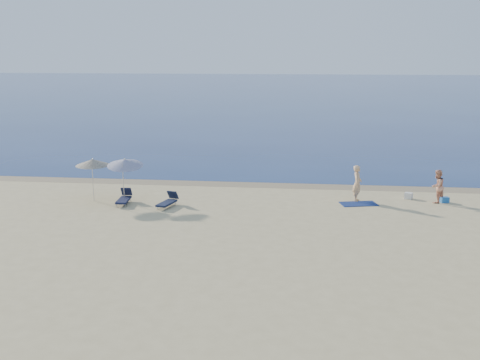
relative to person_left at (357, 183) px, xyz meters
name	(u,v)px	position (x,y,z in m)	size (l,w,h in m)	color
ground	(301,347)	(-2.59, -16.12, -0.95)	(160.00, 160.00, 0.00)	tan
sea	(311,91)	(-2.59, 83.88, -0.94)	(240.00, 160.00, 0.01)	navy
wet_sand_strip	(307,186)	(-2.59, 3.28, -0.95)	(240.00, 1.60, 0.00)	#847254
person_left	(357,183)	(0.00, 0.00, 0.00)	(0.69, 0.45, 1.90)	tan
person_right	(437,186)	(4.06, 0.16, -0.08)	(0.84, 0.65, 1.73)	tan
beach_towel	(359,204)	(0.06, -0.60, -0.93)	(1.83, 1.02, 0.03)	#101E50
white_bag	(409,196)	(2.77, 0.86, -0.79)	(0.38, 0.33, 0.33)	silver
blue_cooler	(445,200)	(4.49, 0.25, -0.80)	(0.41, 0.29, 0.29)	#1F5FAB
umbrella_near	(125,163)	(-11.91, -1.44, 1.10)	(2.22, 2.24, 2.42)	silver
umbrella_far	(93,162)	(-13.62, -1.48, 1.09)	(2.09, 2.09, 2.30)	silver
lounger_left	(124,198)	(-11.89, -1.89, -0.69)	(0.66, 1.67, 0.72)	#131936
lounger_right	(168,202)	(-9.52, -2.24, -0.69)	(0.88, 1.67, 0.70)	#121A34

